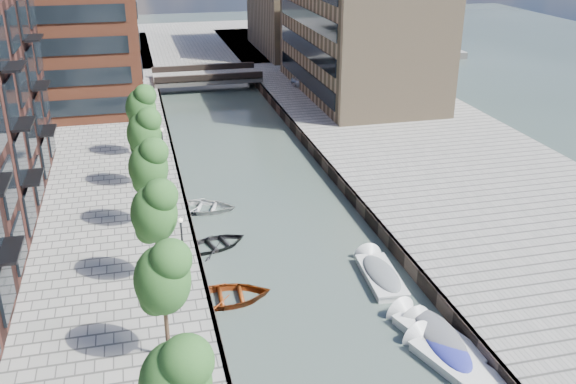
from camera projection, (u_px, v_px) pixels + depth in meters
name	position (u px, v px, depth m)	size (l,w,h in m)	color
water	(257.00, 183.00, 51.39)	(300.00, 300.00, 0.00)	#38473F
quay_right	(441.00, 160.00, 54.70)	(20.00, 140.00, 1.00)	gray
quay_wall_left	(180.00, 184.00, 49.85)	(0.25, 140.00, 1.00)	#332823
quay_wall_right	(330.00, 170.00, 52.53)	(0.25, 140.00, 1.00)	#332823
far_closure	(185.00, 44.00, 104.71)	(80.00, 40.00, 1.00)	gray
tan_block_near	(358.00, 30.00, 71.36)	(12.00, 25.00, 14.00)	#8E7557
bridge	(207.00, 77.00, 79.38)	(13.00, 6.00, 1.30)	gray
tree_1	(175.00, 379.00, 21.56)	(2.50, 2.50, 5.95)	#382619
tree_2	(162.00, 276.00, 27.80)	(2.50, 2.50, 5.95)	#382619
tree_3	(154.00, 210.00, 34.05)	(2.50, 2.50, 5.95)	#382619
tree_4	(148.00, 164.00, 40.29)	(2.50, 2.50, 5.95)	#382619
tree_5	(144.00, 131.00, 46.54)	(2.50, 2.50, 5.95)	#382619
tree_6	(141.00, 106.00, 52.78)	(2.50, 2.50, 5.95)	#382619
lamp_1	(182.00, 245.00, 34.15)	(0.24, 0.24, 4.12)	black
lamp_2	(163.00, 148.00, 48.42)	(0.24, 0.24, 4.12)	black
sloop_2	(227.00, 301.00, 35.59)	(3.59, 5.03, 1.04)	maroon
sloop_3	(203.00, 211.00, 46.53)	(3.43, 4.80, 0.99)	beige
sloop_4	(216.00, 247.00, 41.42)	(3.01, 4.21, 0.87)	black
motorboat_1	(433.00, 334.00, 32.36)	(3.54, 5.99, 1.89)	white
motorboat_2	(449.00, 361.00, 30.59)	(3.57, 5.95, 1.88)	white
motorboat_3	(440.00, 344.00, 31.65)	(2.42, 5.50, 1.77)	beige
motorboat_4	(379.00, 273.00, 37.97)	(2.20, 5.43, 1.77)	silver
car	(304.00, 83.00, 75.42)	(1.55, 3.86, 1.32)	silver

